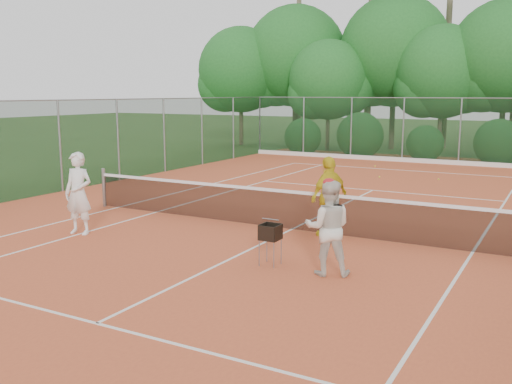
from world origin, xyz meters
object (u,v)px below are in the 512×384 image
Objects in this scene: player_white at (78,193)px; player_yellow at (329,197)px; player_center_grp at (328,227)px; ball_hopper at (270,233)px.

player_yellow is at bearing 18.01° from player_white.
player_white reaches higher than player_center_grp.
player_white is 1.08× the size of player_center_grp.
player_white is 5.75m from player_yellow.
player_white is at bearing -41.41° from player_yellow.
player_center_grp is 2.82m from player_yellow.
player_white is 1.04× the size of player_yellow.
player_white is at bearing 179.70° from player_center_grp.
ball_hopper is at bearing -9.28° from player_white.
player_center_grp is at bearing 43.05° from player_yellow.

